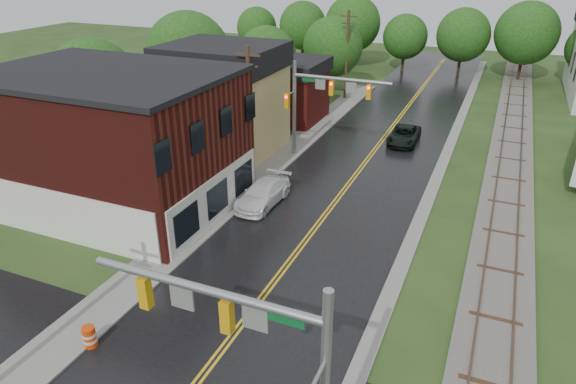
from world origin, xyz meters
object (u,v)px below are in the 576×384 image
Objects in this scene: pickup_white at (263,194)px; brick_building at (112,140)px; tree_left_a at (94,86)px; tree_left_c at (268,58)px; utility_pole_b at (249,111)px; construction_barrel at (90,337)px; traffic_signal_far at (322,94)px; traffic_signal_near at (252,339)px; utility_pole_c at (347,54)px; suv_dark at (404,135)px; tree_left_e at (334,48)px; tree_left_b at (189,57)px.

brick_building is at bearing -156.32° from pickup_white.
tree_left_c is (6.00, 18.00, -0.60)m from tree_left_a.
construction_barrel is at bearing -84.29° from utility_pole_b.
tree_left_c reaches higher than traffic_signal_far.
traffic_signal_near is at bearing -62.81° from utility_pole_b.
construction_barrel is (1.80, -40.00, -4.25)m from utility_pole_c.
tree_left_c is 1.60× the size of suv_dark.
suv_dark is (14.25, 17.83, -3.48)m from brick_building.
suv_dark is at bearing 51.37° from brick_building.
brick_building is 15.03m from traffic_signal_far.
tree_left_e reaches higher than construction_barrel.
pickup_white is at bearing -83.97° from utility_pole_c.
brick_building is 1.95× the size of traffic_signal_far.
suv_dark is (10.61, -13.07, -4.15)m from tree_left_e.
tree_left_b is (-14.38, 4.90, 0.74)m from traffic_signal_far.
tree_left_c is at bearing 103.84° from construction_barrel.
suv_dark is at bearing 48.08° from traffic_signal_far.
traffic_signal_near is at bearing -62.50° from pickup_white.
tree_left_a is (-13.05, -22.10, 0.39)m from utility_pole_c.
utility_pole_c is 25.67m from tree_left_a.
tree_left_a is (-7.36, 6.90, 0.96)m from brick_building.
utility_pole_c is at bearing 90.00° from utility_pole_b.
tree_left_c is (-7.05, 17.90, -0.21)m from utility_pole_b.
traffic_signal_far is at bearing 56.32° from utility_pole_b.
utility_pole_c is 14.65m from suv_dark.
tree_left_a is 1.81× the size of suv_dark.
tree_left_b is at bearing -178.47° from suv_dark.
tree_left_a reaches higher than suv_dark.
tree_left_a is at bearing 139.53° from traffic_signal_near.
traffic_signal_near is 1.53× the size of suv_dark.
brick_building is at bearing -86.86° from tree_left_c.
pickup_white is (8.40, 3.25, -3.44)m from brick_building.
tree_left_b reaches higher than traffic_signal_far.
suv_dark is (19.61, 0.93, -5.05)m from tree_left_b.
tree_left_a is at bearing -108.43° from tree_left_c.
tree_left_c is at bearing -129.81° from tree_left_e.
traffic_signal_far is 23.49m from construction_barrel.
pickup_white is (-5.85, -14.58, 0.05)m from suv_dark.
tree_left_b is at bearing 125.49° from traffic_signal_near.
tree_left_b reaches higher than traffic_signal_near.
construction_barrel is (-1.53, -23.00, -4.50)m from traffic_signal_far.
utility_pole_b is at bearing -90.00° from utility_pole_c.
brick_building is at bearing 124.23° from construction_barrel.
tree_left_b is 1.19× the size of tree_left_e.
tree_left_b reaches higher than utility_pole_b.
tree_left_c is (-7.05, -4.10, -0.21)m from utility_pole_c.
tree_left_a reaches higher than traffic_signal_far.
brick_building reaches higher than traffic_signal_near.
brick_building is 20.60m from traffic_signal_near.
traffic_signal_near is at bearing -74.32° from tree_left_e.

